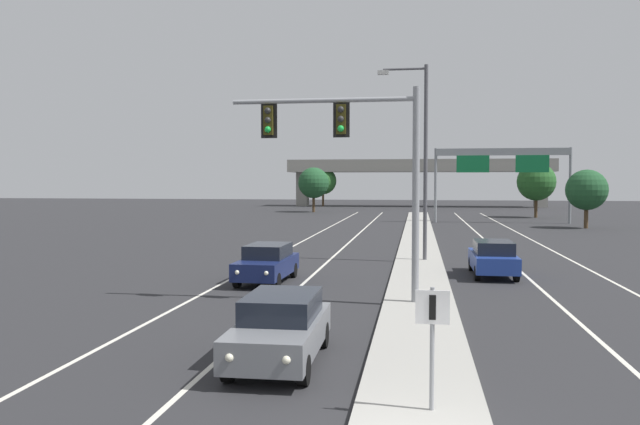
# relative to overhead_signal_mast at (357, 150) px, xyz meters

# --- Properties ---
(median_island) EXTENTS (2.40, 110.00, 0.15)m
(median_island) POSITION_rel_overhead_signal_mast_xyz_m (2.12, 5.78, -5.20)
(median_island) COLOR #9E9B93
(median_island) RESTS_ON ground
(lane_stripe_oncoming_center) EXTENTS (0.14, 100.00, 0.01)m
(lane_stripe_oncoming_center) POSITION_rel_overhead_signal_mast_xyz_m (-2.58, 12.78, -5.27)
(lane_stripe_oncoming_center) COLOR silver
(lane_stripe_oncoming_center) RESTS_ON ground
(lane_stripe_receding_center) EXTENTS (0.14, 100.00, 0.01)m
(lane_stripe_receding_center) POSITION_rel_overhead_signal_mast_xyz_m (6.82, 12.78, -5.27)
(lane_stripe_receding_center) COLOR silver
(lane_stripe_receding_center) RESTS_ON ground
(edge_stripe_left) EXTENTS (0.14, 100.00, 0.01)m
(edge_stripe_left) POSITION_rel_overhead_signal_mast_xyz_m (-5.88, 12.78, -5.27)
(edge_stripe_left) COLOR silver
(edge_stripe_left) RESTS_ON ground
(edge_stripe_right) EXTENTS (0.14, 100.00, 0.01)m
(edge_stripe_right) POSITION_rel_overhead_signal_mast_xyz_m (10.12, 12.78, -5.27)
(edge_stripe_right) COLOR silver
(edge_stripe_right) RESTS_ON ground
(overhead_signal_mast) EXTENTS (6.41, 0.44, 7.20)m
(overhead_signal_mast) POSITION_rel_overhead_signal_mast_xyz_m (0.00, 0.00, 0.00)
(overhead_signal_mast) COLOR gray
(overhead_signal_mast) RESTS_ON median_island
(median_sign_post) EXTENTS (0.60, 0.10, 2.20)m
(median_sign_post) POSITION_rel_overhead_signal_mast_xyz_m (2.31, -10.11, -3.68)
(median_sign_post) COLOR gray
(median_sign_post) RESTS_ON median_island
(street_lamp_median) EXTENTS (2.58, 0.28, 10.00)m
(street_lamp_median) POSITION_rel_overhead_signal_mast_xyz_m (2.20, 11.56, 0.52)
(street_lamp_median) COLOR #4C4C51
(street_lamp_median) RESTS_ON median_island
(car_oncoming_grey) EXTENTS (1.87, 4.49, 1.58)m
(car_oncoming_grey) POSITION_rel_overhead_signal_mast_xyz_m (-1.09, -7.14, -4.45)
(car_oncoming_grey) COLOR slate
(car_oncoming_grey) RESTS_ON ground
(car_oncoming_navy) EXTENTS (1.91, 4.51, 1.58)m
(car_oncoming_navy) POSITION_rel_overhead_signal_mast_xyz_m (-4.14, 4.09, -4.45)
(car_oncoming_navy) COLOR #141E4C
(car_oncoming_navy) RESTS_ON ground
(car_receding_blue) EXTENTS (1.82, 4.47, 1.58)m
(car_receding_blue) POSITION_rel_overhead_signal_mast_xyz_m (5.35, 7.29, -4.45)
(car_receding_blue) COLOR navy
(car_receding_blue) RESTS_ON ground
(highway_sign_gantry) EXTENTS (13.28, 0.42, 7.50)m
(highway_sign_gantry) POSITION_rel_overhead_signal_mast_xyz_m (10.32, 43.44, 0.89)
(highway_sign_gantry) COLOR gray
(highway_sign_gantry) RESTS_ON ground
(overpass_bridge) EXTENTS (42.40, 6.40, 7.65)m
(overpass_bridge) POSITION_rel_overhead_signal_mast_xyz_m (2.12, 82.49, 0.51)
(overpass_bridge) COLOR gray
(overpass_bridge) RESTS_ON ground
(tree_far_right_b) EXTENTS (3.61, 3.61, 5.22)m
(tree_far_right_b) POSITION_rel_overhead_signal_mast_xyz_m (16.83, 37.38, -1.87)
(tree_far_right_b) COLOR #4C3823
(tree_far_right_b) RESTS_ON ground
(tree_far_left_c) EXTENTS (4.16, 4.16, 6.02)m
(tree_far_left_c) POSITION_rel_overhead_signal_mast_xyz_m (-11.80, 62.07, -1.34)
(tree_far_left_c) COLOR #4C3823
(tree_far_left_c) RESTS_ON ground
(tree_far_left_a) EXTENTS (4.43, 4.43, 6.41)m
(tree_far_left_a) POSITION_rel_overhead_signal_mast_xyz_m (-13.39, 81.16, -1.08)
(tree_far_left_a) COLOR #4C3823
(tree_far_left_a) RESTS_ON ground
(tree_far_right_a) EXTENTS (4.35, 4.35, 6.29)m
(tree_far_right_a) POSITION_rel_overhead_signal_mast_xyz_m (15.41, 53.50, -1.16)
(tree_far_right_a) COLOR #4C3823
(tree_far_right_a) RESTS_ON ground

